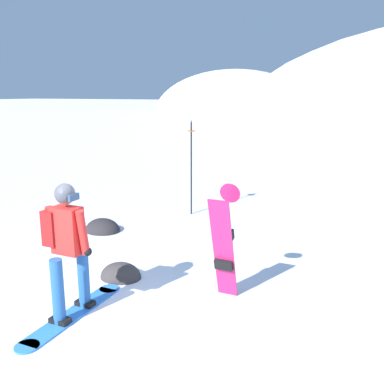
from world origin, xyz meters
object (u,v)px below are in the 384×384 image
at_px(spare_snowboard, 224,243).
at_px(rock_dark, 103,231).
at_px(piste_marker_far, 191,161).
at_px(rock_mid, 121,277).
at_px(snowboarder_main, 67,247).

relative_size(spare_snowboard, rock_dark, 2.16).
bearing_deg(piste_marker_far, rock_mid, -82.04).
relative_size(piste_marker_far, rock_dark, 2.95).
height_order(snowboarder_main, rock_mid, snowboarder_main).
distance_m(snowboarder_main, spare_snowboard, 2.01).
relative_size(snowboarder_main, rock_mid, 2.84).
bearing_deg(piste_marker_far, spare_snowboard, -58.95).
bearing_deg(rock_mid, snowboarder_main, -86.61).
xyz_separation_m(snowboarder_main, rock_mid, (-0.07, 1.21, -0.92)).
bearing_deg(rock_mid, rock_dark, 133.24).
distance_m(spare_snowboard, piste_marker_far, 4.26).
bearing_deg(snowboarder_main, rock_dark, 119.98).
xyz_separation_m(piste_marker_far, rock_dark, (-1.11, -1.91, -1.24)).
distance_m(spare_snowboard, rock_dark, 3.81).
bearing_deg(spare_snowboard, rock_dark, 152.39).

